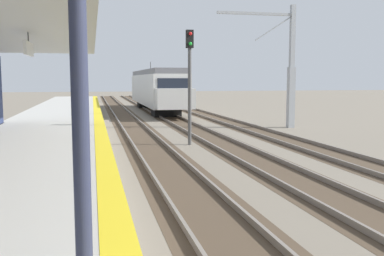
# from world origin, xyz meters

# --- Properties ---
(station_platform) EXTENTS (5.00, 80.00, 0.91)m
(station_platform) POSITION_xyz_m (-2.50, 16.00, 0.45)
(station_platform) COLOR #B7B5AD
(station_platform) RESTS_ON ground
(track_pair_nearest_platform) EXTENTS (2.34, 120.00, 0.16)m
(track_pair_nearest_platform) POSITION_xyz_m (1.90, 20.00, 0.05)
(track_pair_nearest_platform) COLOR #4C3D2D
(track_pair_nearest_platform) RESTS_ON ground
(track_pair_middle) EXTENTS (2.34, 120.00, 0.16)m
(track_pair_middle) POSITION_xyz_m (5.30, 20.00, 0.05)
(track_pair_middle) COLOR #4C3D2D
(track_pair_middle) RESTS_ON ground
(track_pair_far_side) EXTENTS (2.34, 120.00, 0.16)m
(track_pair_far_side) POSITION_xyz_m (8.70, 20.00, 0.05)
(track_pair_far_side) COLOR #4C3D2D
(track_pair_far_side) RESTS_ON ground
(approaching_train) EXTENTS (2.93, 19.60, 4.76)m
(approaching_train) POSITION_xyz_m (5.30, 40.54, 2.18)
(approaching_train) COLOR silver
(approaching_train) RESTS_ON ground
(rail_signal_post) EXTENTS (0.32, 0.34, 5.20)m
(rail_signal_post) POSITION_xyz_m (3.78, 19.31, 3.19)
(rail_signal_post) COLOR #4C4C4C
(rail_signal_post) RESTS_ON ground
(catenary_pylon_far_side) EXTENTS (5.00, 0.40, 7.50)m
(catenary_pylon_far_side) POSITION_xyz_m (11.17, 24.97, 3.60)
(catenary_pylon_far_side) COLOR #9EA3A8
(catenary_pylon_far_side) RESTS_ON ground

